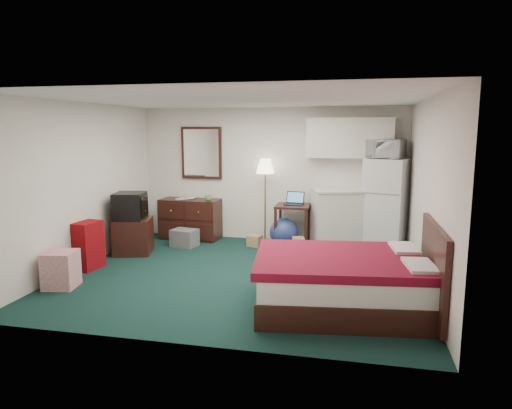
% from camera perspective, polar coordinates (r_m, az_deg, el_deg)
% --- Properties ---
extents(floor, '(5.00, 4.50, 0.01)m').
position_cam_1_polar(floor, '(6.74, -1.75, -8.75)').
color(floor, black).
rests_on(floor, ground).
extents(ceiling, '(5.00, 4.50, 0.01)m').
position_cam_1_polar(ceiling, '(6.42, -1.86, 12.98)').
color(ceiling, white).
rests_on(ceiling, walls).
extents(walls, '(5.01, 4.51, 2.50)m').
position_cam_1_polar(walls, '(6.46, -1.81, 1.85)').
color(walls, white).
rests_on(walls, floor).
extents(mirror, '(0.80, 0.06, 1.00)m').
position_cam_1_polar(mirror, '(8.93, -6.81, 6.43)').
color(mirror, white).
rests_on(mirror, walls).
extents(upper_cabinets, '(1.50, 0.35, 0.70)m').
position_cam_1_polar(upper_cabinets, '(8.29, 11.62, 8.16)').
color(upper_cabinets, silver).
rests_on(upper_cabinets, walls).
extents(headboard, '(0.06, 1.56, 1.00)m').
position_cam_1_polar(headboard, '(5.54, 21.30, -7.45)').
color(headboard, '#321613').
rests_on(headboard, walls).
extents(dresser, '(1.16, 0.57, 0.77)m').
position_cam_1_polar(dresser, '(8.92, -8.20, -1.80)').
color(dresser, '#321613').
rests_on(dresser, floor).
extents(floor_lamp, '(0.37, 0.37, 1.56)m').
position_cam_1_polar(floor_lamp, '(8.48, 1.15, 0.43)').
color(floor_lamp, tan).
rests_on(floor_lamp, floor).
extents(desk, '(0.60, 0.60, 0.76)m').
position_cam_1_polar(desk, '(8.29, 4.60, -2.63)').
color(desk, '#321613').
rests_on(desk, floor).
extents(exercise_ball, '(0.54, 0.54, 0.52)m').
position_cam_1_polar(exercise_ball, '(8.24, 3.55, -3.52)').
color(exercise_ball, navy).
rests_on(exercise_ball, floor).
extents(kitchen_counter, '(1.11, 0.96, 1.03)m').
position_cam_1_polar(kitchen_counter, '(8.28, 10.40, -1.81)').
color(kitchen_counter, silver).
rests_on(kitchen_counter, floor).
extents(fridge, '(0.85, 0.85, 1.61)m').
position_cam_1_polar(fridge, '(8.21, 15.92, -0.05)').
color(fridge, silver).
rests_on(fridge, floor).
extents(bed, '(2.12, 1.75, 0.62)m').
position_cam_1_polar(bed, '(5.54, 10.72, -9.55)').
color(bed, maroon).
rests_on(bed, floor).
extents(tv_stand, '(0.75, 0.79, 0.59)m').
position_cam_1_polar(tv_stand, '(8.10, -15.07, -3.79)').
color(tv_stand, '#321613').
rests_on(tv_stand, floor).
extents(suitcase, '(0.33, 0.47, 0.72)m').
position_cam_1_polar(suitcase, '(7.38, -20.26, -4.81)').
color(suitcase, '#5C0102').
rests_on(suitcase, floor).
extents(retail_box, '(0.45, 0.45, 0.49)m').
position_cam_1_polar(retail_box, '(6.68, -23.20, -7.48)').
color(retail_box, silver).
rests_on(retail_box, floor).
extents(file_bin, '(0.50, 0.42, 0.31)m').
position_cam_1_polar(file_bin, '(8.38, -8.93, -4.14)').
color(file_bin, slate).
rests_on(file_bin, floor).
extents(cardboard_box_a, '(0.28, 0.26, 0.20)m').
position_cam_1_polar(cardboard_box_a, '(8.30, -0.17, -4.56)').
color(cardboard_box_a, '#9D8047').
rests_on(cardboard_box_a, floor).
extents(cardboard_box_b, '(0.26, 0.28, 0.24)m').
position_cam_1_polar(cardboard_box_b, '(7.99, 5.30, -4.98)').
color(cardboard_box_b, '#9D8047').
rests_on(cardboard_box_b, floor).
extents(laptop, '(0.36, 0.30, 0.22)m').
position_cam_1_polar(laptop, '(8.19, 4.75, 0.72)').
color(laptop, black).
rests_on(laptop, desk).
extents(crt_tv, '(0.58, 0.61, 0.45)m').
position_cam_1_polar(crt_tv, '(7.97, -15.48, -0.18)').
color(crt_tv, black).
rests_on(crt_tv, tv_stand).
extents(microwave, '(0.67, 0.52, 0.40)m').
position_cam_1_polar(microwave, '(8.10, 15.94, 6.97)').
color(microwave, silver).
rests_on(microwave, fridge).
extents(book_a, '(0.18, 0.04, 0.25)m').
position_cam_1_polar(book_a, '(8.90, -9.72, 1.47)').
color(book_a, '#9D8047').
rests_on(book_a, dresser).
extents(book_b, '(0.18, 0.03, 0.25)m').
position_cam_1_polar(book_b, '(8.92, -8.80, 1.51)').
color(book_b, '#9D8047').
rests_on(book_b, dresser).
extents(mug, '(0.15, 0.12, 0.13)m').
position_cam_1_polar(mug, '(8.59, -6.00, 0.89)').
color(mug, '#5AA046').
rests_on(mug, dresser).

